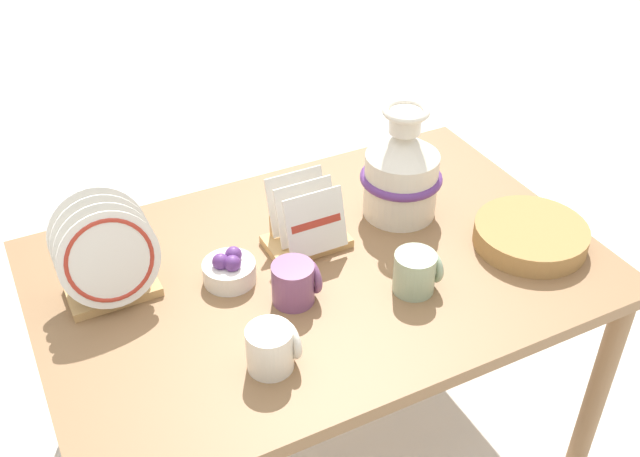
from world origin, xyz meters
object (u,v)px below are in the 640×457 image
(mug_plum_glaze, at_px, (295,283))
(mug_sage_glaze, at_px, (416,272))
(wicker_charger_stack, at_px, (531,235))
(mug_cream_glaze, at_px, (272,348))
(fruit_bowl, at_px, (229,269))
(dish_rack_square_plates, at_px, (306,228))
(ceramic_vase, at_px, (402,171))
(dish_rack_round_plates, at_px, (107,260))

(mug_plum_glaze, bearing_deg, mug_sage_glaze, -19.01)
(wicker_charger_stack, height_order, mug_cream_glaze, mug_cream_glaze)
(mug_plum_glaze, bearing_deg, mug_cream_glaze, -128.28)
(mug_plum_glaze, xyz_separation_m, fruit_bowl, (-0.11, 0.13, -0.02))
(mug_plum_glaze, bearing_deg, fruit_bowl, 129.75)
(dish_rack_square_plates, height_order, fruit_bowl, dish_rack_square_plates)
(ceramic_vase, bearing_deg, dish_rack_round_plates, 179.35)
(ceramic_vase, xyz_separation_m, dish_rack_square_plates, (-0.28, -0.02, -0.08))
(mug_plum_glaze, height_order, fruit_bowl, mug_plum_glaze)
(wicker_charger_stack, height_order, mug_sage_glaze, mug_sage_glaze)
(ceramic_vase, height_order, wicker_charger_stack, ceramic_vase)
(mug_cream_glaze, bearing_deg, ceramic_vase, 34.18)
(mug_sage_glaze, bearing_deg, ceramic_vase, 65.23)
(dish_rack_square_plates, bearing_deg, dish_rack_round_plates, 176.72)
(ceramic_vase, distance_m, wicker_charger_stack, 0.36)
(dish_rack_round_plates, bearing_deg, ceramic_vase, -0.65)
(wicker_charger_stack, relative_size, mug_cream_glaze, 2.66)
(dish_rack_square_plates, distance_m, wicker_charger_stack, 0.56)
(ceramic_vase, bearing_deg, wicker_charger_stack, -50.87)
(wicker_charger_stack, distance_m, mug_plum_glaze, 0.62)
(dish_rack_square_plates, distance_m, mug_plum_glaze, 0.21)
(mug_plum_glaze, relative_size, mug_sage_glaze, 1.00)
(wicker_charger_stack, bearing_deg, ceramic_vase, 129.13)
(wicker_charger_stack, bearing_deg, fruit_bowl, 163.99)
(dish_rack_round_plates, xyz_separation_m, mug_plum_glaze, (0.37, -0.20, -0.05))
(mug_plum_glaze, height_order, mug_sage_glaze, same)
(mug_sage_glaze, xyz_separation_m, fruit_bowl, (-0.37, 0.22, -0.02))
(mug_sage_glaze, bearing_deg, dish_rack_square_plates, 119.87)
(ceramic_vase, bearing_deg, mug_plum_glaze, -154.05)
(mug_cream_glaze, height_order, mug_sage_glaze, same)
(dish_rack_round_plates, relative_size, fruit_bowl, 1.94)
(dish_rack_round_plates, relative_size, mug_sage_glaze, 2.28)
(mug_plum_glaze, bearing_deg, dish_rack_square_plates, 57.02)
(wicker_charger_stack, xyz_separation_m, mug_cream_glaze, (-0.74, -0.09, 0.02))
(ceramic_vase, relative_size, dish_rack_round_plates, 1.27)
(ceramic_vase, height_order, dish_rack_round_plates, ceramic_vase)
(mug_cream_glaze, relative_size, mug_sage_glaze, 1.00)
(wicker_charger_stack, height_order, mug_plum_glaze, mug_plum_glaze)
(dish_rack_square_plates, xyz_separation_m, mug_plum_glaze, (-0.11, -0.17, -0.00))
(mug_plum_glaze, height_order, mug_cream_glaze, same)
(mug_sage_glaze, distance_m, fruit_bowl, 0.44)
(ceramic_vase, bearing_deg, fruit_bowl, -173.08)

